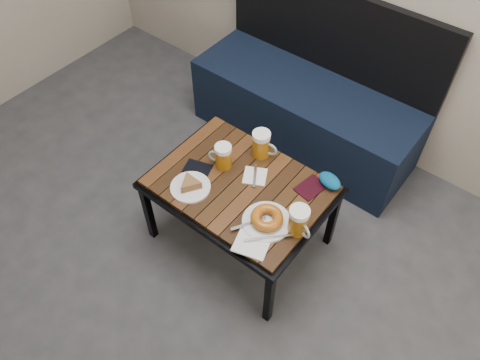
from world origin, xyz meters
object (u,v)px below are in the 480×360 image
Objects in this scene: beer_mug_right at (299,221)px; knit_pouch at (330,181)px; beer_mug_left at (223,156)px; plate_pie at (190,185)px; bench at (307,107)px; beer_mug_centre at (262,144)px; passport_burgundy at (311,188)px; plate_bagel at (267,220)px; cafe_table at (240,190)px; passport_navy at (197,169)px.

knit_pouch is at bearing 117.81° from beer_mug_right.
beer_mug_left is 0.69× the size of plate_pie.
bench is 10.50× the size of beer_mug_left.
beer_mug_centre reaches higher than knit_pouch.
plate_bagel is at bearing -88.97° from passport_burgundy.
cafe_table is 5.78× the size of beer_mug_right.
bench is 0.82m from knit_pouch.
beer_mug_left is (0.02, -0.83, 0.27)m from bench.
passport_burgundy is (0.44, -0.68, 0.20)m from bench.
plate_bagel is (0.23, -0.10, 0.07)m from cafe_table.
beer_mug_right is at bearing 12.05° from plate_pie.
beer_mug_left is (-0.14, 0.04, 0.11)m from cafe_table.
plate_bagel is 0.30m from passport_burgundy.
beer_mug_left is at bearing 158.63° from plate_bagel.
beer_mug_centre is 0.42m from plate_bagel.
plate_pie is at bearing 8.35° from passport_navy.
bench is 9.62× the size of beer_mug_centre.
bench is 5.38× the size of plate_bagel.
plate_pie is (-0.13, -0.38, -0.05)m from beer_mug_centre.
passport_navy reaches higher than cafe_table.
beer_mug_left is at bearing -88.47° from bench.
plate_bagel is at bearing 66.17° from passport_navy.
cafe_table is at bearing 86.42° from passport_navy.
knit_pouch is at bearing 37.75° from cafe_table.
beer_mug_centre is at bearing -79.17° from bench.
passport_burgundy is (0.50, 0.24, 0.00)m from passport_navy.
beer_mug_centre is at bearing -140.17° from beer_mug_left.
passport_navy is (-0.22, -0.06, 0.05)m from cafe_table.
beer_mug_left is at bearing 121.38° from passport_navy.
plate_pie is 0.57m from passport_burgundy.
plate_pie is 0.66m from knit_pouch.
cafe_table is (0.16, -0.87, 0.16)m from bench.
beer_mug_centre reaches higher than plate_bagel.
beer_mug_centre is 1.19× the size of knit_pouch.
beer_mug_centre is at bearing 168.78° from beer_mug_right.
beer_mug_centre is (0.12, -0.65, 0.27)m from bench.
plate_pie reaches higher than passport_navy.
cafe_table is at bearing -91.73° from beer_mug_centre.
passport_navy is 0.64m from knit_pouch.
cafe_table is at bearing -79.54° from bench.
beer_mug_right reaches higher than passport_burgundy.
plate_bagel is at bearing -67.99° from bench.
plate_bagel is at bearing -135.64° from beer_mug_right.
passport_navy is 1.06× the size of knit_pouch.
beer_mug_right is at bearing -45.16° from beer_mug_centre.
bench is at bearing 112.01° from plate_bagel.
plate_pie is at bearing 61.82° from beer_mug_left.
bench is at bearing 100.46° from cafe_table.
passport_navy is at bearing -135.34° from beer_mug_centre.
beer_mug_right is (0.50, -0.09, 0.01)m from beer_mug_left.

